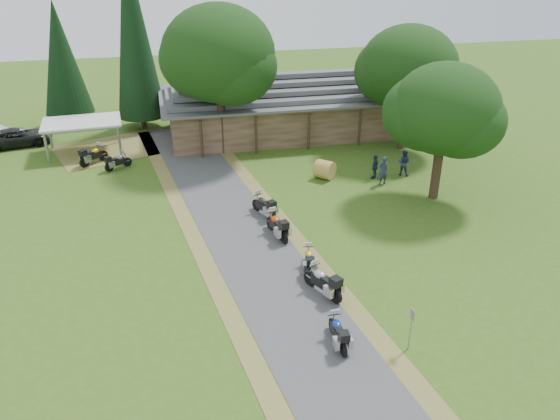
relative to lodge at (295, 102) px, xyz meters
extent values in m
plane|color=#395919|center=(-6.00, -24.00, -2.45)|extent=(120.00, 120.00, 0.00)
plane|color=#3F3F41|center=(-6.50, -20.00, -2.45)|extent=(51.95, 51.95, 0.00)
imported|color=black|center=(-21.53, 1.18, -1.44)|extent=(3.35, 5.66, 2.03)
imported|color=#283252|center=(2.93, -11.86, -1.33)|extent=(0.71, 0.57, 2.23)
imported|color=#283252|center=(4.87, -10.73, -1.40)|extent=(0.73, 0.70, 2.10)
imported|color=#283252|center=(2.78, -10.86, -1.46)|extent=(0.67, 0.69, 1.97)
cylinder|color=olive|center=(-0.44, -10.12, -1.83)|extent=(1.68, 1.67, 1.24)
cone|color=black|center=(-12.14, 3.76, 4.99)|extent=(3.91, 3.91, 14.89)
cone|color=black|center=(-18.15, 5.98, 2.62)|extent=(3.98, 3.98, 10.14)
camera|label=1|loc=(-10.65, -42.14, 11.84)|focal=35.00mm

